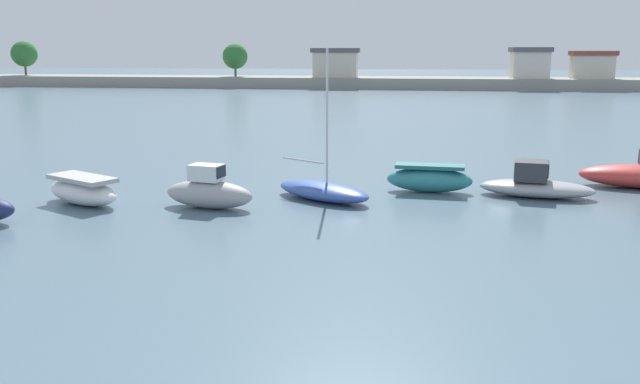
% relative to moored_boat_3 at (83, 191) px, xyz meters
% --- Properties ---
extents(moored_boat_3, '(4.09, 3.13, 1.14)m').
position_rel_moored_boat_3_xyz_m(moored_boat_3, '(0.00, 0.00, 0.00)').
color(moored_boat_3, white).
rests_on(moored_boat_3, ground).
extents(moored_boat_4, '(3.86, 2.05, 1.72)m').
position_rel_moored_boat_3_xyz_m(moored_boat_4, '(5.19, 0.10, 0.09)').
color(moored_boat_4, '#9E9EA3').
rests_on(moored_boat_4, ground).
extents(moored_boat_5, '(4.80, 3.96, 6.13)m').
position_rel_moored_boat_3_xyz_m(moored_boat_5, '(9.41, 2.15, -0.15)').
color(moored_boat_5, '#3856A8').
rests_on(moored_boat_5, ground).
extents(moored_boat_6, '(3.76, 1.44, 1.21)m').
position_rel_moored_boat_3_xyz_m(moored_boat_6, '(13.78, 4.33, 0.04)').
color(moored_boat_6, teal).
rests_on(moored_boat_6, ground).
extents(moored_boat_7, '(4.92, 2.60, 1.52)m').
position_rel_moored_boat_3_xyz_m(moored_boat_7, '(18.19, 3.99, -0.04)').
color(moored_boat_7, '#9E9EA3').
rests_on(moored_boat_7, ground).
extents(distant_shoreline, '(113.48, 9.09, 7.43)m').
position_rel_moored_boat_3_xyz_m(distant_shoreline, '(-1.18, 82.50, 1.05)').
color(distant_shoreline, gray).
rests_on(distant_shoreline, ground).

